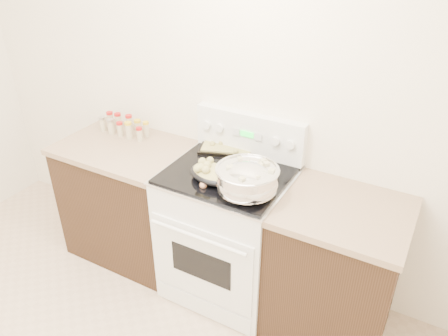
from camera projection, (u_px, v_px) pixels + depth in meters
The scene contains 9 objects.
counter_left at pixel (132, 199), 3.29m from camera, with size 0.93×0.67×0.92m.
counter_right at pixel (334, 270), 2.63m from camera, with size 0.73×0.67×0.92m.
kitchen_range at pixel (228, 230), 2.92m from camera, with size 0.78×0.73×1.22m.
mixing_bowl at pixel (247, 181), 2.45m from camera, with size 0.36×0.36×0.21m.
roasting_pan at pixel (212, 173), 2.59m from camera, with size 0.35×0.28×0.12m.
baking_sheet at pixel (227, 146), 2.96m from camera, with size 0.43×0.36×0.06m.
wooden_spoon at pixel (209, 184), 2.56m from camera, with size 0.15×0.22×0.04m.
blue_ladle at pixel (244, 188), 2.47m from camera, with size 0.15×0.28×0.11m.
spice_jars at pixel (124, 126), 3.20m from camera, with size 0.39×0.16×0.13m.
Camera 1 is at (1.45, -0.62, 2.32)m, focal length 35.00 mm.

